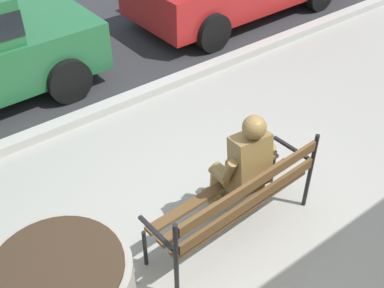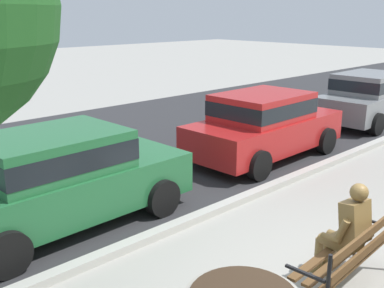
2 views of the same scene
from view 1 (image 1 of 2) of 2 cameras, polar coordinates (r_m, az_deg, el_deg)
The scene contains 4 objects.
ground_plane at distance 4.81m, azimuth 5.40°, elevation -12.72°, with size 80.00×80.00×0.00m, color #9E9B93.
curb_stone at distance 6.58m, azimuth -11.58°, elevation 3.76°, with size 60.00×0.20×0.12m, color #B2AFA8.
park_bench at distance 4.53m, azimuth 5.54°, elevation -6.48°, with size 1.82×0.62×0.95m.
bronze_statue_seated at distance 4.67m, azimuth 5.89°, elevation -2.81°, with size 0.70×0.78×1.37m.
Camera 1 is at (-2.16, -2.10, 3.75)m, focal length 44.62 mm.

